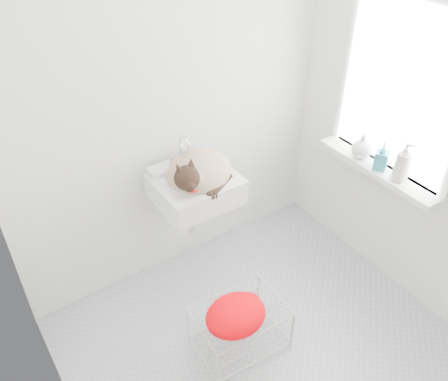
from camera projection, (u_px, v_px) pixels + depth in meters
floor at (264, 348)px, 2.92m from camera, size 2.20×2.00×0.02m
back_wall at (171, 101)px, 2.83m from camera, size 2.20×0.02×2.50m
right_wall at (431, 119)px, 2.66m from camera, size 0.02×2.00×2.50m
left_wall at (35, 286)px, 1.68m from camera, size 0.02×2.00×2.50m
window_glass at (404, 90)px, 2.73m from camera, size 0.01×0.80×1.00m
window_frame at (402, 91)px, 2.72m from camera, size 0.04×0.90×1.10m
windowsill at (377, 169)px, 3.00m from camera, size 0.16×0.88×0.04m
sink at (195, 178)px, 2.90m from camera, size 0.50×0.43×0.20m
faucet at (179, 145)px, 2.93m from camera, size 0.18×0.13×0.18m
cat at (198, 173)px, 2.87m from camera, size 0.49×0.43×0.28m
wire_rack at (240, 328)px, 2.85m from camera, size 0.53×0.39×0.31m
towel at (236, 321)px, 2.67m from camera, size 0.36×0.26×0.15m
bottle_a at (398, 180)px, 2.88m from camera, size 0.11×0.11×0.22m
bottle_b at (379, 168)px, 2.98m from camera, size 0.11×0.11×0.18m
bottle_c at (360, 157)px, 3.08m from camera, size 0.16×0.16×0.17m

